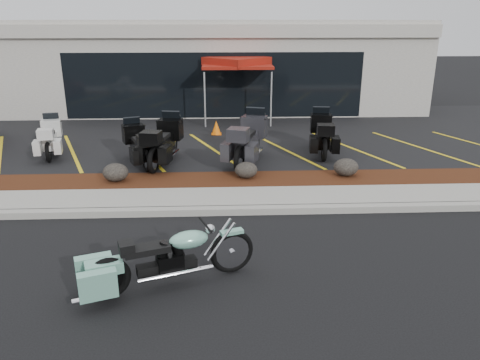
{
  "coord_description": "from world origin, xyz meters",
  "views": [
    {
      "loc": [
        0.16,
        -8.59,
        4.08
      ],
      "look_at": [
        0.6,
        1.2,
        0.68
      ],
      "focal_mm": 35.0,
      "sensor_mm": 36.0,
      "label": 1
    }
  ],
  "objects_px": {
    "hero_cruiser": "(232,246)",
    "traffic_cone": "(216,127)",
    "popup_canopy": "(237,63)",
    "touring_white": "(53,131)"
  },
  "relations": [
    {
      "from": "popup_canopy",
      "to": "traffic_cone",
      "type": "bearing_deg",
      "value": -132.71
    },
    {
      "from": "hero_cruiser",
      "to": "touring_white",
      "type": "distance_m",
      "value": 9.29
    },
    {
      "from": "hero_cruiser",
      "to": "traffic_cone",
      "type": "xyz_separation_m",
      "value": [
        -0.29,
        9.38,
        -0.11
      ]
    },
    {
      "from": "hero_cruiser",
      "to": "popup_canopy",
      "type": "relative_size",
      "value": 0.81
    },
    {
      "from": "hero_cruiser",
      "to": "traffic_cone",
      "type": "distance_m",
      "value": 9.39
    },
    {
      "from": "hero_cruiser",
      "to": "touring_white",
      "type": "relative_size",
      "value": 1.42
    },
    {
      "from": "hero_cruiser",
      "to": "traffic_cone",
      "type": "bearing_deg",
      "value": 72.21
    },
    {
      "from": "hero_cruiser",
      "to": "popup_canopy",
      "type": "xyz_separation_m",
      "value": [
        0.54,
        11.83,
        1.9
      ]
    },
    {
      "from": "traffic_cone",
      "to": "popup_canopy",
      "type": "distance_m",
      "value": 3.28
    },
    {
      "from": "hero_cruiser",
      "to": "popup_canopy",
      "type": "height_order",
      "value": "popup_canopy"
    }
  ]
}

